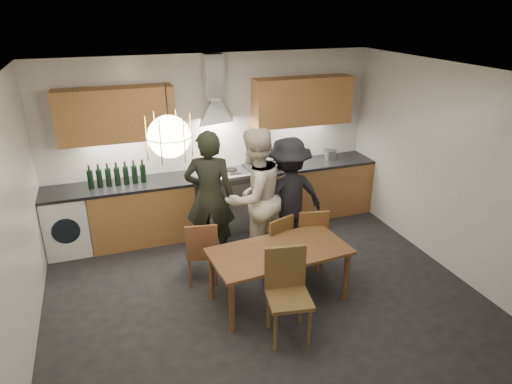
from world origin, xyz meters
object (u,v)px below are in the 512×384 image
object	(u,v)px
dining_table	(279,256)
wine_bottles	(117,174)
person_left	(210,197)
mixing_bowl	(282,166)
chair_front	(287,287)
person_right	(288,197)
stock_pot	(330,155)
chair_back_left	(202,249)
person_mid	(254,197)

from	to	relation	value
dining_table	wine_bottles	bearing A→B (deg)	123.51
person_left	mixing_bowl	size ratio (longest dim) A/B	6.36
chair_front	person_right	bearing A→B (deg)	76.23
dining_table	stock_pot	bearing A→B (deg)	45.60
dining_table	person_left	xyz separation A→B (m)	(-0.50, 1.22, 0.31)
stock_pot	chair_front	bearing A→B (deg)	-125.19
chair_back_left	stock_pot	xyz separation A→B (m)	(2.49, 1.47, 0.48)
chair_back_left	person_mid	xyz separation A→B (m)	(0.80, 0.34, 0.43)
wine_bottles	stock_pot	bearing A→B (deg)	0.86
chair_back_left	chair_front	size ratio (longest dim) A/B	0.88
person_right	person_left	bearing A→B (deg)	-14.98
chair_front	mixing_bowl	size ratio (longest dim) A/B	3.42
person_right	wine_bottles	xyz separation A→B (m)	(-2.14, 1.01, 0.24)
dining_table	person_mid	xyz separation A→B (m)	(0.03, 0.96, 0.33)
dining_table	stock_pot	distance (m)	2.73
stock_pot	wine_bottles	xyz separation A→B (m)	(-3.33, -0.05, 0.10)
mixing_bowl	person_right	bearing A→B (deg)	-107.60
mixing_bowl	person_left	bearing A→B (deg)	-151.70
dining_table	person_mid	size ratio (longest dim) A/B	0.89
person_left	stock_pot	xyz separation A→B (m)	(2.22, 0.87, 0.07)
chair_front	person_right	distance (m)	1.74
dining_table	chair_front	xyz separation A→B (m)	(-0.14, -0.55, -0.03)
chair_front	wine_bottles	distance (m)	3.02
chair_back_left	person_mid	size ratio (longest dim) A/B	0.46
mixing_bowl	stock_pot	distance (m)	0.92
mixing_bowl	wine_bottles	distance (m)	2.43
person_left	person_right	world-z (taller)	person_left
chair_back_left	wine_bottles	bearing A→B (deg)	-50.01
dining_table	person_mid	world-z (taller)	person_mid
person_left	wine_bottles	world-z (taller)	person_left
chair_back_left	chair_front	bearing A→B (deg)	127.63
dining_table	chair_back_left	distance (m)	0.99
person_mid	wine_bottles	bearing A→B (deg)	-57.16
dining_table	person_right	world-z (taller)	person_right
dining_table	chair_back_left	world-z (taller)	chair_back_left
stock_pot	dining_table	bearing A→B (deg)	-129.61
person_left	mixing_bowl	bearing A→B (deg)	-132.19
mixing_bowl	wine_bottles	size ratio (longest dim) A/B	0.36
chair_front	mixing_bowl	xyz separation A→B (m)	(0.96, 2.48, 0.38)
dining_table	person_left	size ratio (longest dim) A/B	0.91
dining_table	person_right	xyz separation A→B (m)	(0.54, 1.03, 0.24)
chair_front	chair_back_left	bearing A→B (deg)	127.59
person_mid	dining_table	bearing A→B (deg)	64.35
person_mid	mixing_bowl	xyz separation A→B (m)	(0.79, 0.97, 0.02)
chair_front	wine_bottles	world-z (taller)	wine_bottles
chair_front	mixing_bowl	world-z (taller)	mixing_bowl
person_mid	person_right	size ratio (longest dim) A/B	1.11
person_left	chair_back_left	bearing A→B (deg)	85.64
dining_table	chair_back_left	xyz separation A→B (m)	(-0.77, 0.61, -0.10)
person_right	wine_bottles	size ratio (longest dim) A/B	2.11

